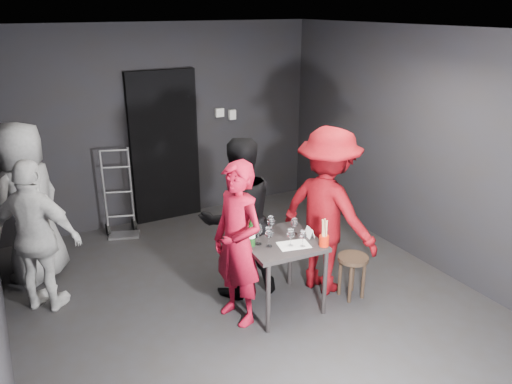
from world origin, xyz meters
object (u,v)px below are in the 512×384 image
woman_black (238,208)px  bystander_cream (37,234)px  hand_truck (121,219)px  wine_bottle (251,234)px  bystander_grey (26,189)px  tasting_table (280,249)px  stool (353,266)px  server_red (238,238)px  breadstick_cup (324,233)px  man_maroon (328,197)px

woman_black → bystander_cream: (-1.86, 0.66, -0.14)m
hand_truck → wine_bottle: size_ratio=3.73×
bystander_grey → tasting_table: bearing=97.5°
stool → server_red: bearing=169.4°
breadstick_cup → woman_black: bearing=124.5°
bystander_grey → wine_bottle: bystander_grey is taller
woman_black → man_maroon: (0.85, -0.37, 0.10)m
woman_black → wine_bottle: bearing=85.0°
hand_truck → breadstick_cup: size_ratio=4.04×
man_maroon → bystander_cream: bearing=51.0°
tasting_table → stool: (0.76, -0.20, -0.29)m
breadstick_cup → hand_truck: bearing=114.6°
tasting_table → wine_bottle: wine_bottle is taller
stool → woman_black: bearing=145.9°
hand_truck → tasting_table: 2.70m
stool → server_red: size_ratio=0.27×
tasting_table → server_red: 0.50m
tasting_table → man_maroon: bearing=8.7°
tasting_table → stool: bearing=-14.8°
tasting_table → breadstick_cup: (0.30, -0.30, 0.23)m
server_red → bystander_grey: bearing=-152.8°
woman_black → bystander_grey: bystander_grey is taller
server_red → man_maroon: bearing=78.2°
stool → man_maroon: (-0.14, 0.30, 0.69)m
woman_black → man_maroon: 0.93m
woman_black → bystander_cream: bearing=-13.8°
woman_black → bystander_grey: bearing=-30.1°
tasting_table → bystander_grey: (-2.08, 1.80, 0.41)m
bystander_cream → server_red: bearing=-173.9°
stool → man_maroon: size_ratio=0.22×
tasting_table → bystander_grey: 2.79m
hand_truck → bystander_cream: bearing=-109.8°
hand_truck → man_maroon: size_ratio=0.56×
hand_truck → breadstick_cup: hand_truck is taller
server_red → man_maroon: man_maroon is taller
hand_truck → bystander_grey: size_ratio=0.55×
hand_truck → wine_bottle: hand_truck is taller
hand_truck → breadstick_cup: 3.13m
server_red → woman_black: 0.51m
woman_black → bystander_cream: 1.97m
wine_bottle → hand_truck: bearing=105.2°
hand_truck → breadstick_cup: (1.27, -2.78, 0.67)m
man_maroon → breadstick_cup: (-0.32, -0.39, -0.18)m
server_red → bystander_grey: (-1.63, 1.78, 0.20)m
bystander_cream → wine_bottle: bystander_cream is taller
wine_bottle → woman_black: bearing=79.3°
hand_truck → bystander_grey: (-1.11, -0.68, 0.85)m
server_red → bystander_grey: bystander_grey is taller
stool → bystander_grey: size_ratio=0.22×
bystander_grey → man_maroon: bearing=106.1°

